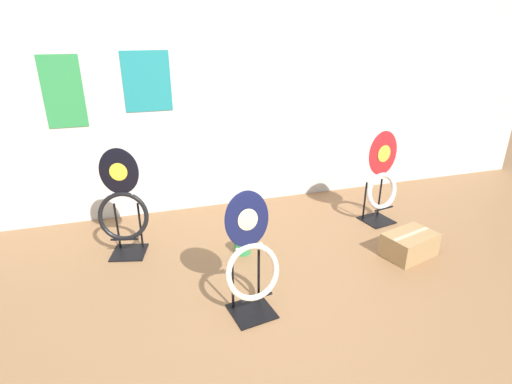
{
  "coord_description": "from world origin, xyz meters",
  "views": [
    {
      "loc": [
        -0.72,
        -1.63,
        1.81
      ],
      "look_at": [
        0.17,
        1.25,
        0.55
      ],
      "focal_mm": 28.0,
      "sensor_mm": 36.0,
      "label": 1
    }
  ],
  "objects_px": {
    "toilet_seat_display_navy_moon": "(251,263)",
    "toilet_seat_display_crimson_swirl": "(382,181)",
    "storage_box": "(409,245)",
    "paint_can": "(242,244)",
    "toilet_seat_display_jazz_black": "(123,208)"
  },
  "relations": [
    {
      "from": "toilet_seat_display_crimson_swirl",
      "to": "paint_can",
      "type": "relative_size",
      "value": 6.03
    },
    {
      "from": "paint_can",
      "to": "storage_box",
      "type": "distance_m",
      "value": 1.41
    },
    {
      "from": "toilet_seat_display_jazz_black",
      "to": "paint_can",
      "type": "xyz_separation_m",
      "value": [
        0.94,
        -0.27,
        -0.36
      ]
    },
    {
      "from": "toilet_seat_display_crimson_swirl",
      "to": "paint_can",
      "type": "height_order",
      "value": "toilet_seat_display_crimson_swirl"
    },
    {
      "from": "paint_can",
      "to": "toilet_seat_display_crimson_swirl",
      "type": "bearing_deg",
      "value": 7.28
    },
    {
      "from": "toilet_seat_display_navy_moon",
      "to": "toilet_seat_display_crimson_swirl",
      "type": "distance_m",
      "value": 1.86
    },
    {
      "from": "storage_box",
      "to": "paint_can",
      "type": "bearing_deg",
      "value": 161.08
    },
    {
      "from": "toilet_seat_display_crimson_swirl",
      "to": "paint_can",
      "type": "distance_m",
      "value": 1.5
    },
    {
      "from": "toilet_seat_display_crimson_swirl",
      "to": "storage_box",
      "type": "relative_size",
      "value": 1.87
    },
    {
      "from": "paint_can",
      "to": "storage_box",
      "type": "bearing_deg",
      "value": -18.92
    },
    {
      "from": "storage_box",
      "to": "toilet_seat_display_navy_moon",
      "type": "bearing_deg",
      "value": -168.36
    },
    {
      "from": "paint_can",
      "to": "toilet_seat_display_jazz_black",
      "type": "bearing_deg",
      "value": 163.75
    },
    {
      "from": "toilet_seat_display_navy_moon",
      "to": "storage_box",
      "type": "xyz_separation_m",
      "value": [
        1.48,
        0.31,
        -0.29
      ]
    },
    {
      "from": "toilet_seat_display_navy_moon",
      "to": "paint_can",
      "type": "bearing_deg",
      "value": 79.12
    },
    {
      "from": "toilet_seat_display_navy_moon",
      "to": "paint_can",
      "type": "distance_m",
      "value": 0.84
    }
  ]
}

